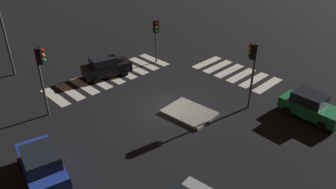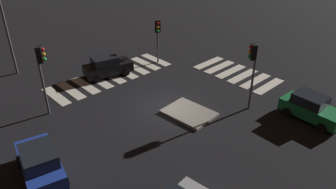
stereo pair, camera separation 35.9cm
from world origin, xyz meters
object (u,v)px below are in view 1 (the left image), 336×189
Objects in this scene: car_blue at (42,165)px; traffic_light_north at (41,65)px; traffic_light_east at (156,31)px; car_black at (106,67)px; traffic_light_south at (252,60)px; car_green at (310,106)px; traffic_island at (189,113)px.

traffic_light_north is at bearing -17.40° from car_blue.
car_blue is 6.33m from traffic_light_north.
traffic_light_east is at bearing 45.18° from traffic_light_north.
car_black is 0.87× the size of traffic_light_north.
traffic_light_north is at bearing 3.23° from traffic_light_south.
traffic_light_east is (12.70, 1.12, 1.99)m from car_green.
traffic_light_east is at bearing -172.35° from car_green.
traffic_island is at bearing -73.44° from car_black.
car_green is at bearing -54.96° from car_black.
traffic_island is at bearing -5.78° from traffic_light_north.
car_blue is 13.00m from traffic_light_south.
traffic_island is 7.41m from car_green.
car_green reaches higher than traffic_island.
traffic_island is 8.69m from traffic_light_east.
car_green is at bearing -7.18° from traffic_light_north.
car_blue reaches higher than car_green.
car_green is at bearing -137.14° from traffic_island.
traffic_light_north is at bearing -46.47° from traffic_light_east.
traffic_light_south reaches higher than traffic_island.
traffic_island is 0.83× the size of car_black.
traffic_island is 0.73× the size of traffic_light_south.
traffic_light_north is (-1.22, 10.16, 0.61)m from traffic_light_east.
traffic_light_south reaches higher than traffic_light_east.
car_blue reaches higher than car_black.
car_black reaches higher than traffic_island.
car_black is 1.04× the size of car_green.
traffic_light_east reaches higher than car_blue.
traffic_light_south is (-3.10, -12.37, 2.51)m from car_blue.
traffic_light_south is (-10.23, -3.78, 2.55)m from car_black.
traffic_light_east reaches higher than car_green.
car_green is 12.90m from traffic_light_east.
traffic_light_east is (-0.89, -4.43, 1.99)m from car_black.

